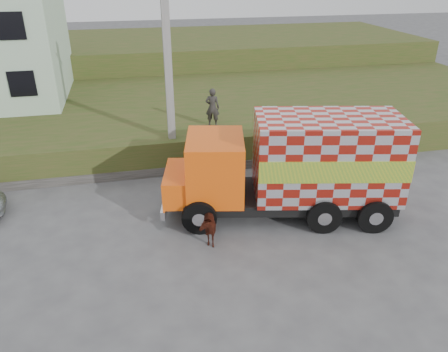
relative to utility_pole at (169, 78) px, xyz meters
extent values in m
plane|color=#474749|center=(1.00, -4.60, -4.08)|extent=(120.00, 120.00, 0.00)
cube|color=#2E4818|center=(1.00, 5.40, -3.33)|extent=(40.00, 12.00, 1.50)
cube|color=#2E4818|center=(1.00, 17.40, -2.58)|extent=(40.00, 12.00, 3.00)
cube|color=#595651|center=(-1.00, -0.40, -3.88)|extent=(16.00, 0.50, 0.40)
cube|color=gray|center=(0.00, 0.00, -0.08)|extent=(0.30, 0.30, 8.00)
cube|color=black|center=(3.59, -4.58, -3.38)|extent=(7.61, 3.79, 0.37)
cube|color=#EF530C|center=(1.07, -4.05, -2.20)|extent=(2.39, 2.80, 2.14)
cube|color=#EF530C|center=(-0.13, -3.80, -2.84)|extent=(1.51, 2.42, 0.96)
cube|color=silver|center=(4.85, -4.84, -1.83)|extent=(5.35, 3.52, 2.78)
cube|color=yellow|center=(4.58, -6.12, -1.83)|extent=(4.83, 1.05, 0.75)
cube|color=yellow|center=(5.11, -3.56, -1.83)|extent=(4.83, 1.05, 0.75)
cube|color=silver|center=(-0.66, -3.69, -3.49)|extent=(0.66, 2.44, 0.32)
cylinder|color=black|center=(0.30, -5.15, -3.49)|extent=(1.23, 0.61, 1.18)
cylinder|color=black|center=(0.80, -2.74, -3.49)|extent=(1.23, 0.61, 1.18)
cylinder|color=black|center=(4.39, -6.00, -3.49)|extent=(1.23, 0.61, 1.18)
cylinder|color=black|center=(4.89, -3.59, -3.49)|extent=(1.23, 0.61, 1.18)
cylinder|color=black|center=(6.06, -6.35, -3.49)|extent=(1.23, 0.61, 1.18)
cylinder|color=black|center=(6.57, -3.94, -3.49)|extent=(1.23, 0.61, 1.18)
imported|color=black|center=(0.43, -5.69, -3.51)|extent=(0.67, 1.37, 1.14)
imported|color=#2A2825|center=(1.98, 1.10, -1.70)|extent=(0.74, 0.61, 1.74)
camera|label=1|loc=(-1.58, -17.53, 4.20)|focal=35.00mm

